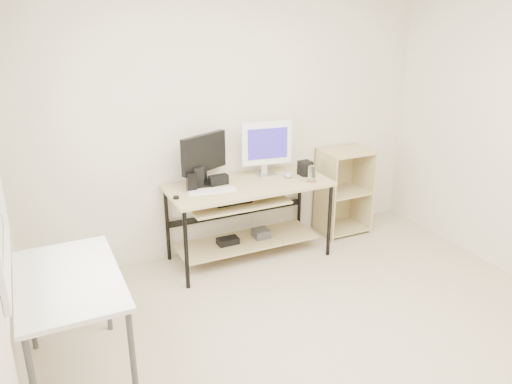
{
  "coord_description": "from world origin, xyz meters",
  "views": [
    {
      "loc": [
        -1.78,
        -2.25,
        2.28
      ],
      "look_at": [
        -0.1,
        1.3,
        0.81
      ],
      "focal_mm": 35.0,
      "sensor_mm": 36.0,
      "label": 1
    }
  ],
  "objects_px": {
    "white_imac": "(266,145)",
    "desk": "(246,206)",
    "black_monitor": "(204,156)",
    "audio_controller": "(191,182)",
    "side_table": "(69,289)",
    "shelf_unit": "(341,190)"
  },
  "relations": [
    {
      "from": "shelf_unit",
      "to": "audio_controller",
      "type": "bearing_deg",
      "value": -175.71
    },
    {
      "from": "black_monitor",
      "to": "audio_controller",
      "type": "relative_size",
      "value": 2.84
    },
    {
      "from": "side_table",
      "to": "audio_controller",
      "type": "xyz_separation_m",
      "value": [
        1.15,
        1.09,
        0.16
      ]
    },
    {
      "from": "side_table",
      "to": "audio_controller",
      "type": "distance_m",
      "value": 1.59
    },
    {
      "from": "desk",
      "to": "shelf_unit",
      "type": "bearing_deg",
      "value": 7.77
    },
    {
      "from": "desk",
      "to": "shelf_unit",
      "type": "distance_m",
      "value": 1.19
    },
    {
      "from": "audio_controller",
      "to": "shelf_unit",
      "type": "bearing_deg",
      "value": 5.52
    },
    {
      "from": "desk",
      "to": "black_monitor",
      "type": "distance_m",
      "value": 0.61
    },
    {
      "from": "side_table",
      "to": "audio_controller",
      "type": "height_order",
      "value": "audio_controller"
    },
    {
      "from": "white_imac",
      "to": "black_monitor",
      "type": "bearing_deg",
      "value": -173.07
    },
    {
      "from": "white_imac",
      "to": "audio_controller",
      "type": "bearing_deg",
      "value": -163.26
    },
    {
      "from": "black_monitor",
      "to": "white_imac",
      "type": "distance_m",
      "value": 0.62
    },
    {
      "from": "desk",
      "to": "side_table",
      "type": "relative_size",
      "value": 1.5
    },
    {
      "from": "desk",
      "to": "black_monitor",
      "type": "xyz_separation_m",
      "value": [
        -0.34,
        0.17,
        0.48
      ]
    },
    {
      "from": "shelf_unit",
      "to": "audio_controller",
      "type": "height_order",
      "value": "audio_controller"
    },
    {
      "from": "shelf_unit",
      "to": "audio_controller",
      "type": "relative_size",
      "value": 5.33
    },
    {
      "from": "desk",
      "to": "audio_controller",
      "type": "xyz_separation_m",
      "value": [
        -0.51,
        0.03,
        0.3
      ]
    },
    {
      "from": "white_imac",
      "to": "desk",
      "type": "bearing_deg",
      "value": -143.1
    },
    {
      "from": "black_monitor",
      "to": "white_imac",
      "type": "relative_size",
      "value": 0.92
    },
    {
      "from": "side_table",
      "to": "audio_controller",
      "type": "relative_size",
      "value": 5.92
    },
    {
      "from": "black_monitor",
      "to": "audio_controller",
      "type": "bearing_deg",
      "value": -166.19
    },
    {
      "from": "white_imac",
      "to": "side_table",
      "type": "bearing_deg",
      "value": -139.98
    }
  ]
}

